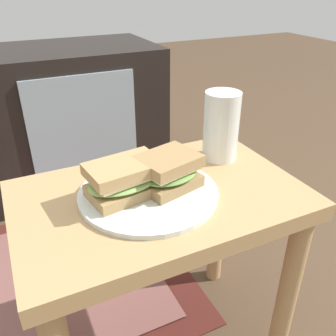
# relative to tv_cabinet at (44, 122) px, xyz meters

# --- Properties ---
(side_table) EXTENTS (0.56, 0.36, 0.46)m
(side_table) POSITION_rel_tv_cabinet_xyz_m (0.10, -0.95, 0.08)
(side_table) COLOR tan
(side_table) RESTS_ON ground
(tv_cabinet) EXTENTS (0.96, 0.46, 0.58)m
(tv_cabinet) POSITION_rel_tv_cabinet_xyz_m (0.00, 0.00, 0.00)
(tv_cabinet) COLOR black
(tv_cabinet) RESTS_ON ground
(area_rug) EXTENTS (0.97, 0.72, 0.01)m
(area_rug) POSITION_rel_tv_cabinet_xyz_m (-0.20, -0.61, -0.29)
(area_rug) COLOR #4C1E19
(area_rug) RESTS_ON ground
(plate) EXTENTS (0.27, 0.27, 0.01)m
(plate) POSITION_rel_tv_cabinet_xyz_m (0.08, -0.95, 0.17)
(plate) COLOR silver
(plate) RESTS_ON side_table
(sandwich_front) EXTENTS (0.16, 0.12, 0.07)m
(sandwich_front) POSITION_rel_tv_cabinet_xyz_m (0.03, -0.94, 0.21)
(sandwich_front) COLOR tan
(sandwich_front) RESTS_ON plate
(sandwich_back) EXTENTS (0.14, 0.12, 0.07)m
(sandwich_back) POSITION_rel_tv_cabinet_xyz_m (0.12, -0.95, 0.21)
(sandwich_back) COLOR #9E7A4C
(sandwich_back) RESTS_ON plate
(beer_glass) EXTENTS (0.08, 0.08, 0.16)m
(beer_glass) POSITION_rel_tv_cabinet_xyz_m (0.29, -0.87, 0.25)
(beer_glass) COLOR silver
(beer_glass) RESTS_ON side_table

